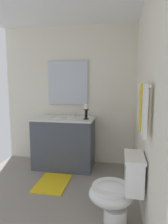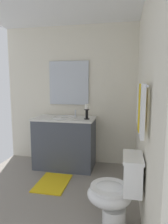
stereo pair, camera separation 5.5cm
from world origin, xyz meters
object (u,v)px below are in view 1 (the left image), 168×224
at_px(sink_basin, 64,120).
at_px(bath_mat, 53,183).
at_px(vanity_cabinet, 64,142).
at_px(mirror, 68,83).
at_px(towel_bar, 145,86).
at_px(towel_center, 142,108).
at_px(candle_holder_tall, 86,111).
at_px(towel_near_corner, 145,111).
at_px(towel_near_vanity, 140,103).
at_px(toilet, 118,191).

relative_size(sink_basin, bath_mat, 0.67).
relative_size(vanity_cabinet, mirror, 1.34).
bearing_deg(sink_basin, mirror, -179.80).
bearing_deg(towel_bar, bath_mat, -119.62).
bearing_deg(towel_center, vanity_cabinet, -138.38).
relative_size(sink_basin, towel_bar, 0.55).
height_order(mirror, candle_holder_tall, mirror).
xyz_separation_m(candle_holder_tall, towel_near_corner, (1.46, 0.74, 0.21)).
xyz_separation_m(vanity_cabinet, mirror, (-0.28, 0.00, 1.02)).
bearing_deg(towel_bar, towel_near_vanity, -175.81).
bearing_deg(towel_near_corner, mirror, -147.77).
height_order(candle_holder_tall, towel_bar, towel_bar).
bearing_deg(toilet, bath_mat, -125.86).
bearing_deg(towel_center, towel_near_corner, 0.00).
bearing_deg(toilet, towel_near_vanity, 142.25).
bearing_deg(sink_basin, bath_mat, -0.09).
bearing_deg(towel_near_vanity, vanity_cabinet, -132.31).
height_order(towel_center, bath_mat, towel_center).
relative_size(mirror, towel_center, 1.72).
relative_size(sink_basin, mirror, 0.52).
distance_m(vanity_cabinet, mirror, 1.06).
xyz_separation_m(towel_bar, towel_near_corner, (0.25, -0.02, -0.20)).
bearing_deg(candle_holder_tall, towel_center, 31.50).
bearing_deg(toilet, mirror, -149.38).
bearing_deg(mirror, bath_mat, 0.00).
distance_m(towel_bar, towel_near_vanity, 0.31).
bearing_deg(towel_center, sink_basin, -138.40).
height_order(towel_near_vanity, bath_mat, towel_near_vanity).
bearing_deg(towel_near_vanity, mirror, -139.13).
height_order(vanity_cabinet, sink_basin, sink_basin).
distance_m(towel_bar, towel_near_corner, 0.32).
height_order(sink_basin, towel_near_vanity, towel_near_vanity).
relative_size(candle_holder_tall, towel_bar, 0.34).
distance_m(candle_holder_tall, toilet, 1.48).
distance_m(towel_center, bath_mat, 1.79).
bearing_deg(vanity_cabinet, sink_basin, 90.00).
bearing_deg(towel_center, toilet, -84.89).
xyz_separation_m(towel_near_vanity, towel_center, (0.25, 0.00, -0.02)).
bearing_deg(bath_mat, vanity_cabinet, -180.00).
bearing_deg(mirror, towel_near_vanity, 40.87).
bearing_deg(vanity_cabinet, mirror, 179.99).
height_order(towel_near_vanity, towel_center, same).
distance_m(toilet, bath_mat, 1.21).
distance_m(sink_basin, towel_bar, 1.83).
bearing_deg(bath_mat, towel_center, 60.00).
bearing_deg(vanity_cabinet, toilet, 35.72).
distance_m(vanity_cabinet, towel_center, 1.88).
xyz_separation_m(vanity_cabinet, towel_center, (1.28, 1.14, 0.78)).
relative_size(toilet, towel_near_corner, 1.67).
distance_m(candle_holder_tall, towel_center, 1.44).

